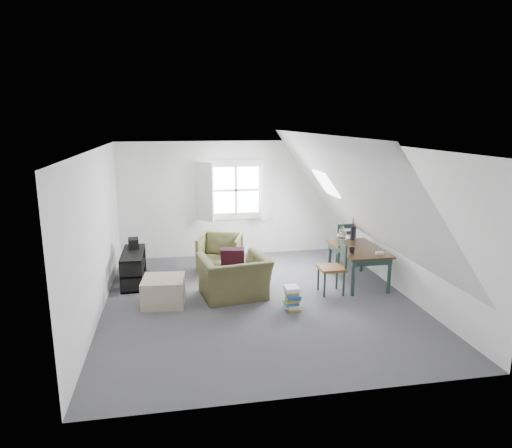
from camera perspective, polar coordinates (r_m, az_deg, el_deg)
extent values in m
plane|color=#49484D|center=(7.69, 0.36, -9.53)|extent=(5.50, 5.50, 0.00)
plane|color=white|center=(7.12, 0.39, 9.40)|extent=(5.50, 5.50, 0.00)
plane|color=white|center=(9.97, -2.55, 3.15)|extent=(5.00, 0.00, 5.00)
plane|color=white|center=(4.75, 6.58, -7.98)|extent=(5.00, 0.00, 5.00)
plane|color=white|center=(7.28, -19.34, -1.22)|extent=(0.00, 5.50, 5.50)
plane|color=white|center=(8.14, 17.94, 0.31)|extent=(0.00, 5.50, 5.50)
plane|color=white|center=(7.09, -12.05, 3.19)|extent=(3.19, 5.50, 4.48)
plane|color=white|center=(7.64, 11.90, 3.89)|extent=(3.19, 5.50, 4.48)
cube|color=white|center=(9.92, -2.55, 4.27)|extent=(1.30, 0.04, 1.30)
cube|color=white|center=(9.69, -6.42, 4.00)|extent=(0.35, 0.35, 1.25)
cube|color=white|center=(9.88, 1.50, 4.24)|extent=(0.35, 0.35, 1.25)
cube|color=white|center=(9.91, -2.54, 4.26)|extent=(1.00, 0.02, 1.00)
cube|color=white|center=(9.89, -2.53, 4.24)|extent=(1.08, 0.04, 0.05)
cube|color=white|center=(9.89, -2.53, 4.24)|extent=(0.05, 0.04, 1.08)
cube|color=white|center=(8.85, 8.75, 5.02)|extent=(0.35, 0.75, 0.47)
imported|color=#4D4C28|center=(7.85, -2.73, -9.07)|extent=(1.23, 1.11, 0.71)
imported|color=#4D4C28|center=(9.12, -4.47, -5.92)|extent=(1.00, 1.02, 0.75)
cube|color=#3A0F1F|center=(7.78, -2.93, -4.31)|extent=(0.43, 0.30, 0.41)
cube|color=tan|center=(7.63, -11.47, -8.21)|extent=(0.72, 0.72, 0.44)
cube|color=black|center=(8.50, 12.69, -3.03)|extent=(0.80, 1.33, 0.04)
cube|color=#203532|center=(8.52, 12.67, -3.49)|extent=(0.71, 1.24, 0.11)
cylinder|color=#203532|center=(7.95, 12.03, -6.63)|extent=(0.06, 0.06, 0.63)
cylinder|color=#203532|center=(8.22, 16.31, -6.23)|extent=(0.06, 0.06, 0.63)
cylinder|color=#203532|center=(9.01, 9.19, -4.18)|extent=(0.06, 0.06, 0.63)
cylinder|color=#203532|center=(9.24, 13.05, -3.91)|extent=(0.06, 0.06, 0.63)
sphere|color=silver|center=(8.81, 10.70, -1.49)|extent=(0.21, 0.21, 0.21)
cylinder|color=silver|center=(8.78, 10.74, -0.65)|extent=(0.07, 0.07, 0.11)
cylinder|color=black|center=(8.99, 11.97, -1.12)|extent=(0.09, 0.09, 0.27)
cylinder|color=#3F2D1E|center=(8.92, 12.06, 0.74)|extent=(0.03, 0.06, 0.49)
cylinder|color=#3F2D1E|center=(8.94, 12.13, 0.76)|extent=(0.05, 0.07, 0.48)
cylinder|color=#3F2D1E|center=(8.91, 12.02, 0.72)|extent=(0.06, 0.08, 0.48)
imported|color=black|center=(8.13, 11.88, -3.58)|extent=(0.11, 0.11, 0.10)
cube|color=white|center=(8.17, 15.21, -3.53)|extent=(0.14, 0.11, 0.04)
cube|color=brown|center=(9.43, 10.75, -2.48)|extent=(0.44, 0.44, 0.05)
cylinder|color=#203532|center=(9.72, 11.29, -3.56)|extent=(0.04, 0.04, 0.45)
cylinder|color=#203532|center=(9.40, 12.08, -4.15)|extent=(0.04, 0.04, 0.45)
cylinder|color=#203532|center=(9.59, 9.31, -3.69)|extent=(0.04, 0.04, 0.45)
cylinder|color=#203532|center=(9.27, 10.04, -4.30)|extent=(0.04, 0.04, 0.45)
cylinder|color=#203532|center=(9.26, 12.27, -1.37)|extent=(0.04, 0.04, 0.47)
cylinder|color=#203532|center=(9.13, 10.20, -1.47)|extent=(0.04, 0.04, 0.47)
cube|color=#203532|center=(9.15, 11.30, -0.27)|extent=(0.36, 0.03, 0.08)
cube|color=#203532|center=(9.18, 11.26, -1.10)|extent=(0.36, 0.03, 0.06)
cube|color=brown|center=(7.96, 9.40, -5.46)|extent=(0.42, 0.42, 0.05)
cylinder|color=#203532|center=(8.14, 7.79, -6.75)|extent=(0.04, 0.04, 0.43)
cylinder|color=#203532|center=(8.25, 10.06, -6.57)|extent=(0.04, 0.04, 0.43)
cylinder|color=#203532|center=(7.83, 8.57, -7.56)|extent=(0.04, 0.04, 0.43)
cylinder|color=#203532|center=(7.95, 10.91, -7.36)|extent=(0.04, 0.04, 0.43)
cylinder|color=#203532|center=(8.11, 10.32, -3.52)|extent=(0.04, 0.04, 0.45)
cylinder|color=#203532|center=(7.81, 11.19, -4.20)|extent=(0.04, 0.04, 0.45)
cube|color=#203532|center=(7.91, 10.80, -2.60)|extent=(0.03, 0.34, 0.08)
cube|color=#203532|center=(7.95, 10.76, -3.51)|extent=(0.03, 0.34, 0.06)
cube|color=black|center=(8.79, -14.95, -6.97)|extent=(0.38, 1.14, 0.03)
cube|color=black|center=(8.70, -15.06, -5.29)|extent=(0.38, 1.14, 0.03)
cube|color=black|center=(8.62, -15.17, -3.49)|extent=(0.38, 1.14, 0.03)
cube|color=black|center=(8.18, -15.36, -6.49)|extent=(0.38, 0.03, 0.57)
cube|color=black|center=(9.23, -14.79, -4.23)|extent=(0.38, 0.03, 0.57)
cube|color=#264C99|center=(8.44, -15.17, -7.06)|extent=(0.17, 0.19, 0.21)
cube|color=red|center=(8.84, -14.95, -6.13)|extent=(0.17, 0.23, 0.21)
cube|color=white|center=(8.49, -15.20, -4.95)|extent=(0.17, 0.21, 0.19)
cube|color=black|center=(8.83, -15.08, -2.40)|extent=(0.21, 0.27, 0.21)
cube|color=#B29933|center=(7.38, 4.63, -10.43)|extent=(0.20, 0.26, 0.03)
cube|color=white|center=(7.38, 4.41, -10.18)|extent=(0.25, 0.28, 0.03)
cube|color=white|center=(7.36, 4.72, -9.98)|extent=(0.21, 0.28, 0.03)
cube|color=#337F4C|center=(7.34, 4.35, -9.79)|extent=(0.21, 0.26, 0.03)
cube|color=#264C99|center=(7.32, 4.55, -9.66)|extent=(0.23, 0.29, 0.02)
cube|color=#B29933|center=(7.33, 4.51, -9.43)|extent=(0.20, 0.26, 0.02)
cube|color=#B29933|center=(7.33, 4.52, -9.17)|extent=(0.23, 0.28, 0.03)
cube|color=#264C99|center=(7.29, 4.78, -9.02)|extent=(0.23, 0.29, 0.03)
cube|color=#264C99|center=(7.28, 4.63, -8.80)|extent=(0.23, 0.28, 0.03)
cube|color=#B29933|center=(7.31, 4.49, -8.43)|extent=(0.21, 0.27, 0.03)
cube|color=white|center=(7.28, 4.43, -8.20)|extent=(0.21, 0.24, 0.04)
cube|color=white|center=(7.28, 4.46, -7.93)|extent=(0.21, 0.26, 0.03)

